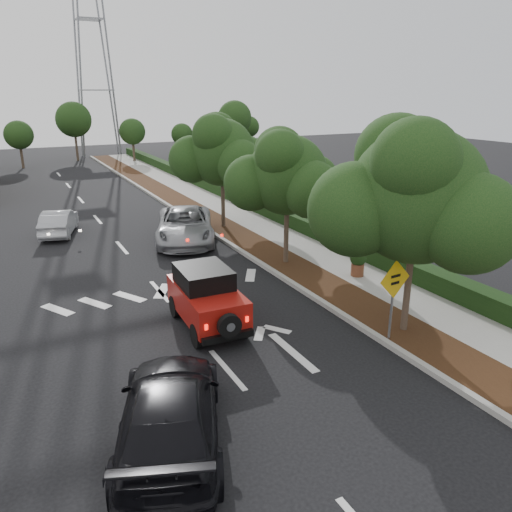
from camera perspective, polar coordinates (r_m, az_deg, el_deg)
ground at (r=13.41m, az=-3.33°, el=-12.81°), size 120.00×120.00×0.00m
curb at (r=25.27m, az=-4.90°, el=2.55°), size 0.20×70.00×0.15m
planting_strip at (r=25.66m, az=-2.83°, el=2.80°), size 1.80×70.00×0.12m
sidewalk at (r=26.47m, az=0.92°, el=3.31°), size 2.00×70.00×0.12m
hedge at (r=27.05m, az=3.55°, el=4.35°), size 0.80×70.00×0.80m
transmission_tower at (r=59.88m, az=-17.18°, el=10.92°), size 7.00×4.00×28.00m
street_tree_near at (r=15.88m, az=16.45°, el=-8.36°), size 3.80×3.80×5.92m
street_tree_mid at (r=21.01m, az=3.41°, el=-0.94°), size 3.20×3.20×5.32m
street_tree_far at (r=26.56m, az=-3.73°, el=3.19°), size 3.40×3.40×5.62m
red_jeep at (r=15.43m, az=-5.84°, el=-4.61°), size 1.75×3.67×1.85m
silver_suv_ahead at (r=24.22m, az=-8.13°, el=3.48°), size 4.35×6.23×1.58m
black_suv_oncoming at (r=10.74m, az=-9.78°, el=-17.25°), size 3.67×5.41×1.46m
silver_sedan_oncoming at (r=27.10m, az=-21.62°, el=3.61°), size 2.37×4.08×1.27m
speed_hump_sign at (r=14.52m, az=15.47°, el=-3.67°), size 1.12×0.13×2.39m
terracotta_planter at (r=19.57m, az=11.58°, el=-0.50°), size 0.62×0.62×1.09m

